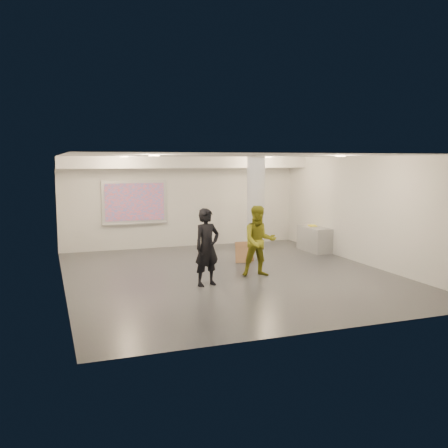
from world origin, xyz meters
name	(u,v)px	position (x,y,z in m)	size (l,w,h in m)	color
floor	(229,275)	(0.00, 0.00, 0.00)	(8.00, 9.00, 0.01)	#34363B
ceiling	(230,156)	(0.00, 0.00, 3.00)	(8.00, 9.00, 0.01)	silver
wall_back	(182,202)	(0.00, 4.50, 1.50)	(8.00, 0.01, 3.00)	silver
wall_front	(325,244)	(0.00, -4.50, 1.50)	(8.00, 0.01, 3.00)	silver
wall_left	(62,223)	(-4.00, 0.00, 1.50)	(0.01, 9.00, 3.00)	silver
wall_right	(364,211)	(4.00, 0.00, 1.50)	(0.01, 9.00, 3.00)	silver
soffit_band	(186,162)	(0.00, 3.95, 2.82)	(8.00, 1.10, 0.36)	white
downlight_nw	(124,157)	(-2.20, 2.50, 2.98)	(0.22, 0.22, 0.02)	#E6B981
downlight_ne	(268,157)	(2.20, 2.50, 2.98)	(0.22, 0.22, 0.02)	#E6B981
downlight_sw	(154,156)	(-2.20, -1.50, 2.98)	(0.22, 0.22, 0.02)	#E6B981
downlight_se	(340,156)	(2.20, -1.50, 2.98)	(0.22, 0.22, 0.02)	#E6B981
column	(256,208)	(1.50, 1.80, 1.50)	(0.52, 0.52, 3.00)	silver
projection_screen	(135,203)	(-1.60, 4.45, 1.53)	(2.10, 0.13, 1.42)	silver
credenza	(314,239)	(3.72, 2.20, 0.39)	(0.55, 1.33, 0.77)	gray
postit_pad	(312,226)	(3.76, 2.41, 0.79)	(0.23, 0.32, 0.03)	yellow
cardboard_back	(244,252)	(0.99, 1.41, 0.29)	(0.53, 0.05, 0.58)	#906541
cardboard_front	(243,254)	(0.89, 1.26, 0.24)	(0.44, 0.04, 0.48)	#906541
woman	(207,247)	(-0.87, -0.84, 0.90)	(0.65, 0.43, 1.79)	black
man	(259,241)	(0.65, -0.38, 0.88)	(0.86, 0.67, 1.77)	olive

